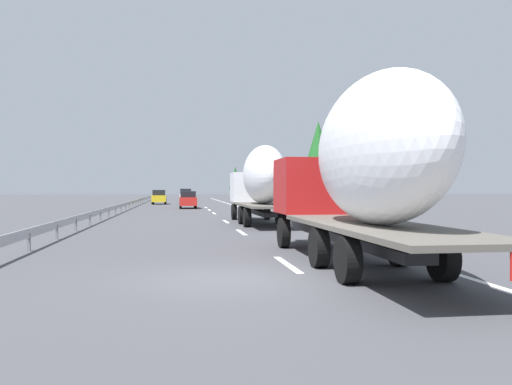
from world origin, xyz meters
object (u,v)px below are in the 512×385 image
object	(u,v)px
truck_lead	(261,181)
car_yellow_coupe	(159,197)
road_sign	(257,186)
car_red_compact	(188,200)
car_white_van	(186,195)
truck_trailing	(362,165)

from	to	relation	value
truck_lead	car_yellow_coupe	size ratio (longest dim) A/B	2.73
truck_lead	road_sign	xyz separation A→B (m)	(22.38, -3.10, -0.27)
car_red_compact	road_sign	bearing A→B (deg)	-110.44
car_white_van	car_red_compact	bearing A→B (deg)	179.77
truck_lead	car_white_van	distance (m)	50.16
truck_trailing	car_red_compact	xyz separation A→B (m)	(42.20, 3.74, -1.77)
truck_lead	car_white_van	world-z (taller)	truck_lead
car_yellow_coupe	road_sign	distance (m)	20.64
truck_trailing	road_sign	size ratio (longest dim) A/B	4.04
car_red_compact	car_yellow_coupe	bearing A→B (deg)	12.70
truck_trailing	car_red_compact	size ratio (longest dim) A/B	2.93
truck_trailing	car_white_van	size ratio (longest dim) A/B	3.10
car_red_compact	car_white_van	world-z (taller)	car_white_van
car_red_compact	road_sign	xyz separation A→B (m)	(-2.55, -6.84, 1.34)
truck_lead	car_red_compact	size ratio (longest dim) A/B	2.72
car_red_compact	car_white_van	bearing A→B (deg)	-0.23
car_white_van	car_yellow_coupe	xyz separation A→B (m)	(-9.79, 3.54, -0.06)
truck_trailing	car_yellow_coupe	world-z (taller)	truck_trailing
truck_lead	truck_trailing	xyz separation A→B (m)	(-17.27, 0.00, 0.16)
car_yellow_coupe	truck_trailing	bearing A→B (deg)	-172.87
truck_lead	road_sign	size ratio (longest dim) A/B	3.75
road_sign	car_red_compact	bearing A→B (deg)	69.56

